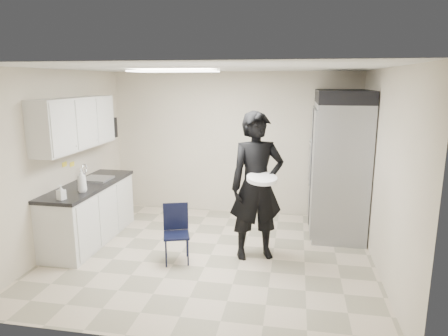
% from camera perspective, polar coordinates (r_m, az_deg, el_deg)
% --- Properties ---
extents(floor, '(4.50, 4.50, 0.00)m').
position_cam_1_polar(floor, '(5.85, -1.89, -12.28)').
color(floor, '#C0AF96').
rests_on(floor, ground).
extents(ceiling, '(4.50, 4.50, 0.00)m').
position_cam_1_polar(ceiling, '(5.32, -2.09, 14.10)').
color(ceiling, silver).
rests_on(ceiling, back_wall).
extents(back_wall, '(4.50, 0.00, 4.50)m').
position_cam_1_polar(back_wall, '(7.37, 1.32, 3.49)').
color(back_wall, beige).
rests_on(back_wall, floor).
extents(left_wall, '(0.00, 4.00, 4.00)m').
position_cam_1_polar(left_wall, '(6.30, -22.40, 1.02)').
color(left_wall, beige).
rests_on(left_wall, floor).
extents(right_wall, '(0.00, 4.00, 4.00)m').
position_cam_1_polar(right_wall, '(5.43, 21.89, -0.64)').
color(right_wall, beige).
rests_on(right_wall, floor).
extents(ceiling_panel, '(1.20, 0.60, 0.02)m').
position_cam_1_polar(ceiling_panel, '(5.86, -7.13, 13.56)').
color(ceiling_panel, white).
rests_on(ceiling_panel, ceiling).
extents(lower_counter, '(0.60, 1.90, 0.86)m').
position_cam_1_polar(lower_counter, '(6.53, -18.60, -6.21)').
color(lower_counter, silver).
rests_on(lower_counter, floor).
extents(countertop, '(0.64, 1.95, 0.05)m').
position_cam_1_polar(countertop, '(6.41, -18.88, -2.35)').
color(countertop, black).
rests_on(countertop, lower_counter).
extents(sink, '(0.42, 0.40, 0.14)m').
position_cam_1_polar(sink, '(6.61, -17.68, -1.95)').
color(sink, gray).
rests_on(sink, countertop).
extents(faucet, '(0.02, 0.02, 0.24)m').
position_cam_1_polar(faucet, '(6.67, -19.28, -0.61)').
color(faucet, silver).
rests_on(faucet, countertop).
extents(upper_cabinets, '(0.35, 1.80, 0.75)m').
position_cam_1_polar(upper_cabinets, '(6.31, -20.47, 6.01)').
color(upper_cabinets, silver).
rests_on(upper_cabinets, left_wall).
extents(towel_dispenser, '(0.22, 0.30, 0.35)m').
position_cam_1_polar(towel_dispenser, '(7.36, -16.26, 5.50)').
color(towel_dispenser, black).
rests_on(towel_dispenser, left_wall).
extents(notice_sticker_left, '(0.00, 0.12, 0.07)m').
position_cam_1_polar(notice_sticker_left, '(6.40, -21.82, 0.49)').
color(notice_sticker_left, yellow).
rests_on(notice_sticker_left, left_wall).
extents(notice_sticker_right, '(0.00, 0.12, 0.07)m').
position_cam_1_polar(notice_sticker_right, '(6.57, -20.88, 0.51)').
color(notice_sticker_right, yellow).
rests_on(notice_sticker_right, left_wall).
extents(commercial_fridge, '(0.80, 1.35, 2.10)m').
position_cam_1_polar(commercial_fridge, '(6.65, 16.06, -0.16)').
color(commercial_fridge, gray).
rests_on(commercial_fridge, floor).
extents(fridge_compressor, '(0.80, 1.35, 0.20)m').
position_cam_1_polar(fridge_compressor, '(6.51, 16.67, 9.76)').
color(fridge_compressor, black).
rests_on(fridge_compressor, commercial_fridge).
extents(folding_chair, '(0.43, 0.43, 0.77)m').
position_cam_1_polar(folding_chair, '(5.53, -6.82, -9.51)').
color(folding_chair, black).
rests_on(folding_chair, floor).
extents(man_tuxedo, '(0.88, 0.73, 2.05)m').
position_cam_1_polar(man_tuxedo, '(5.48, 4.69, -2.64)').
color(man_tuxedo, black).
rests_on(man_tuxedo, floor).
extents(bucket_lid, '(0.51, 0.51, 0.05)m').
position_cam_1_polar(bucket_lid, '(5.20, 5.43, -1.52)').
color(bucket_lid, silver).
rests_on(bucket_lid, man_tuxedo).
extents(soap_bottle_a, '(0.16, 0.16, 0.33)m').
position_cam_1_polar(soap_bottle_a, '(5.91, -19.66, -1.68)').
color(soap_bottle_a, white).
rests_on(soap_bottle_a, countertop).
extents(soap_bottle_b, '(0.11, 0.11, 0.20)m').
position_cam_1_polar(soap_bottle_b, '(5.65, -22.25, -3.23)').
color(soap_bottle_b, '#9D9DA8').
rests_on(soap_bottle_b, countertop).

